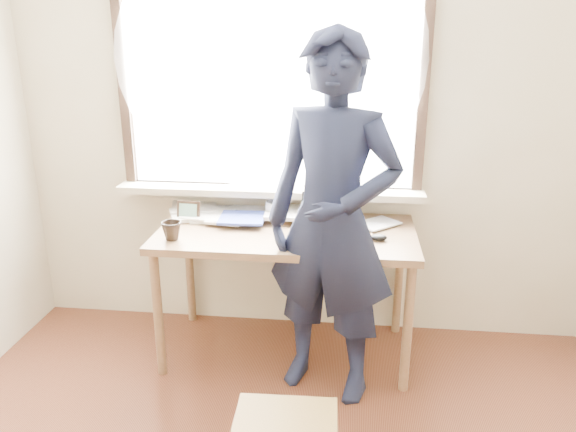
# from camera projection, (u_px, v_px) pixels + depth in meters

# --- Properties ---
(room_shell) EXTENTS (3.52, 4.02, 2.61)m
(room_shell) POSITION_uv_depth(u_px,v_px,m) (241.00, 116.00, 1.55)
(room_shell) COLOR beige
(room_shell) RESTS_ON ground
(desk) EXTENTS (1.45, 0.73, 0.78)m
(desk) POSITION_uv_depth(u_px,v_px,m) (286.00, 244.00, 3.20)
(desk) COLOR brown
(desk) RESTS_ON ground
(laptop) EXTENTS (0.32, 0.26, 0.22)m
(laptop) POSITION_uv_depth(u_px,v_px,m) (329.00, 225.00, 3.10)
(laptop) COLOR black
(laptop) RESTS_ON desk
(mug_white) EXTENTS (0.14, 0.14, 0.10)m
(mug_white) POSITION_uv_depth(u_px,v_px,m) (276.00, 210.00, 3.37)
(mug_white) COLOR white
(mug_white) RESTS_ON desk
(mug_dark) EXTENTS (0.13, 0.13, 0.10)m
(mug_dark) POSITION_uv_depth(u_px,v_px,m) (172.00, 231.00, 3.02)
(mug_dark) COLOR black
(mug_dark) RESTS_ON desk
(mouse) EXTENTS (0.09, 0.06, 0.03)m
(mouse) POSITION_uv_depth(u_px,v_px,m) (379.00, 237.00, 3.02)
(mouse) COLOR black
(mouse) RESTS_ON desk
(desk_clutter) EXTENTS (0.74, 0.49, 0.04)m
(desk_clutter) POSITION_uv_depth(u_px,v_px,m) (255.00, 216.00, 3.34)
(desk_clutter) COLOR orange
(desk_clutter) RESTS_ON desk
(book_a) EXTENTS (0.23, 0.27, 0.02)m
(book_a) POSITION_uv_depth(u_px,v_px,m) (224.00, 212.00, 3.44)
(book_a) COLOR white
(book_a) RESTS_ON desk
(book_b) EXTENTS (0.29, 0.28, 0.02)m
(book_b) POSITION_uv_depth(u_px,v_px,m) (367.00, 220.00, 3.31)
(book_b) COLOR white
(book_b) RESTS_ON desk
(picture_frame) EXTENTS (0.14, 0.03, 0.11)m
(picture_frame) POSITION_uv_depth(u_px,v_px,m) (189.00, 212.00, 3.31)
(picture_frame) COLOR black
(picture_frame) RESTS_ON desk
(person) EXTENTS (0.80, 0.64, 1.89)m
(person) POSITION_uv_depth(u_px,v_px,m) (332.00, 223.00, 2.80)
(person) COLOR black
(person) RESTS_ON ground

